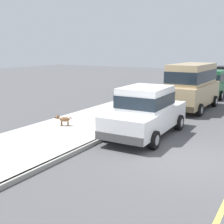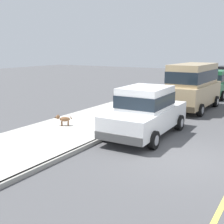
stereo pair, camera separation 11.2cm
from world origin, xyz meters
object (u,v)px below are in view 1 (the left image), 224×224
Objects in this scene: car_green_hatchback at (212,83)px; car_tan_van at (192,84)px; car_white_sedan at (146,111)px; dog_brown at (63,119)px.

car_tan_van is at bearing -90.12° from car_green_hatchback.
car_tan_van is (-0.01, 6.01, 0.41)m from car_white_sedan.
car_tan_van is at bearing 64.04° from dog_brown.
car_green_hatchback reaches higher than dog_brown.
dog_brown is (-3.38, -11.90, -0.55)m from car_green_hatchback.
car_white_sedan is 1.20× the size of car_green_hatchback.
car_green_hatchback is (0.01, 4.98, -0.42)m from car_tan_van.
car_tan_van is at bearing 90.09° from car_white_sedan.
car_white_sedan is at bearing -89.91° from car_tan_van.
car_green_hatchback is at bearing 74.13° from dog_brown.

